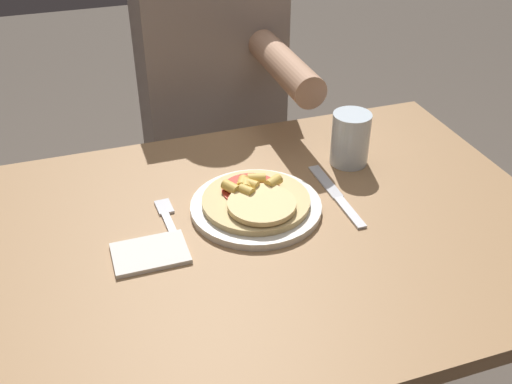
{
  "coord_description": "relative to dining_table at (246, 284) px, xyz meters",
  "views": [
    {
      "loc": [
        -0.25,
        -0.8,
        1.39
      ],
      "look_at": [
        0.04,
        0.06,
        0.79
      ],
      "focal_mm": 42.0,
      "sensor_mm": 36.0,
      "label": 1
    }
  ],
  "objects": [
    {
      "name": "person_diner",
      "position": [
        0.1,
        0.61,
        0.07
      ],
      "size": [
        0.35,
        0.52,
        1.2
      ],
      "color": "#2D2D38",
      "rests_on": "ground_plane"
    },
    {
      "name": "plate",
      "position": [
        0.04,
        0.06,
        0.13
      ],
      "size": [
        0.24,
        0.24,
        0.01
      ],
      "color": "silver",
      "rests_on": "dining_table"
    },
    {
      "name": "dining_table",
      "position": [
        0.0,
        0.0,
        0.0
      ],
      "size": [
        1.13,
        0.75,
        0.75
      ],
      "color": "#9E754C",
      "rests_on": "ground_plane"
    },
    {
      "name": "fork",
      "position": [
        -0.12,
        0.06,
        0.13
      ],
      "size": [
        0.03,
        0.18,
        0.0
      ],
      "color": "silver",
      "rests_on": "dining_table"
    },
    {
      "name": "drinking_glass",
      "position": [
        0.28,
        0.16,
        0.18
      ],
      "size": [
        0.08,
        0.08,
        0.11
      ],
      "color": "silver",
      "rests_on": "dining_table"
    },
    {
      "name": "knife",
      "position": [
        0.2,
        0.05,
        0.13
      ],
      "size": [
        0.02,
        0.22,
        0.0
      ],
      "color": "silver",
      "rests_on": "dining_table"
    },
    {
      "name": "napkin",
      "position": [
        -0.17,
        -0.01,
        0.13
      ],
      "size": [
        0.12,
        0.09,
        0.01
      ],
      "color": "silver",
      "rests_on": "dining_table"
    },
    {
      "name": "pizza",
      "position": [
        0.04,
        0.05,
        0.15
      ],
      "size": [
        0.2,
        0.2,
        0.04
      ],
      "color": "#DBBC7A",
      "rests_on": "plate"
    }
  ]
}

